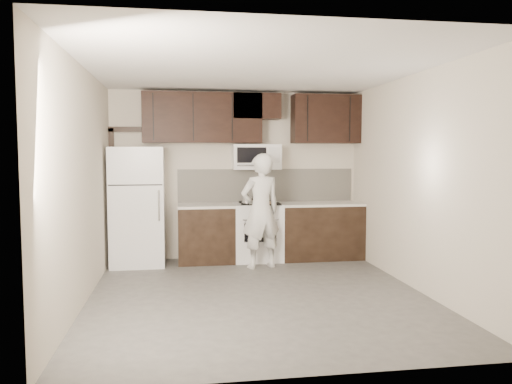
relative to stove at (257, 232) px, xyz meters
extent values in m
plane|color=#4B4947|center=(-0.30, -1.94, -0.46)|extent=(4.50, 4.50, 0.00)
plane|color=beige|center=(-0.30, 0.31, 0.89)|extent=(4.00, 0.00, 4.00)
plane|color=white|center=(-0.30, -1.94, 2.24)|extent=(4.50, 4.50, 0.00)
cube|color=black|center=(-0.81, 0.00, -0.03)|extent=(0.87, 0.62, 0.87)
cube|color=black|center=(1.04, 0.00, -0.03)|extent=(1.32, 0.62, 0.87)
cube|color=silver|center=(-0.81, 0.00, 0.43)|extent=(0.87, 0.64, 0.04)
cube|color=silver|center=(1.04, 0.00, 0.43)|extent=(1.32, 0.64, 0.04)
cube|color=white|center=(0.00, 0.00, -0.02)|extent=(0.76, 0.62, 0.89)
cube|color=white|center=(0.00, 0.00, 0.44)|extent=(0.76, 0.62, 0.02)
cube|color=black|center=(0.00, -0.30, 0.04)|extent=(0.50, 0.01, 0.30)
cylinder|color=silver|center=(0.00, -0.34, 0.24)|extent=(0.55, 0.02, 0.02)
cylinder|color=black|center=(-0.18, -0.15, 0.46)|extent=(0.20, 0.20, 0.03)
cylinder|color=black|center=(0.18, -0.15, 0.46)|extent=(0.20, 0.20, 0.03)
cylinder|color=black|center=(-0.18, 0.15, 0.46)|extent=(0.20, 0.20, 0.03)
cylinder|color=black|center=(0.18, 0.15, 0.46)|extent=(0.20, 0.20, 0.03)
cube|color=beige|center=(0.20, 0.30, 0.72)|extent=(2.90, 0.02, 0.54)
cube|color=black|center=(-0.85, 0.14, 1.80)|extent=(1.85, 0.35, 0.78)
cube|color=black|center=(1.15, 0.14, 1.80)|extent=(1.10, 0.35, 0.78)
cube|color=black|center=(0.00, 0.14, 1.99)|extent=(0.76, 0.35, 0.40)
cube|color=white|center=(0.00, 0.12, 1.19)|extent=(0.76, 0.38, 0.40)
cube|color=black|center=(-0.10, -0.07, 1.22)|extent=(0.46, 0.01, 0.24)
cube|color=silver|center=(0.26, -0.07, 1.22)|extent=(0.18, 0.01, 0.24)
cylinder|color=silver|center=(-0.10, -0.10, 1.06)|extent=(0.46, 0.02, 0.02)
cube|color=white|center=(-1.85, -0.05, 0.44)|extent=(0.80, 0.72, 1.80)
cube|color=black|center=(-1.85, -0.41, 0.79)|extent=(0.77, 0.01, 0.02)
cylinder|color=silver|center=(-1.52, -0.44, 0.49)|extent=(0.03, 0.03, 0.45)
cube|color=black|center=(-2.26, 0.27, 0.59)|extent=(0.08, 0.08, 2.10)
cube|color=black|center=(-2.05, 0.27, 1.62)|extent=(0.50, 0.08, 0.08)
cylinder|color=silver|center=(-0.18, -0.15, 0.51)|extent=(0.17, 0.17, 0.13)
sphere|color=black|center=(-0.18, -0.15, 0.59)|extent=(0.04, 0.04, 0.04)
cylinder|color=black|center=(-0.05, -0.17, 0.53)|extent=(0.16, 0.05, 0.02)
cube|color=black|center=(0.13, -0.17, 0.46)|extent=(0.42, 0.32, 0.02)
cylinder|color=#CBB088|center=(0.13, -0.17, 0.48)|extent=(0.29, 0.29, 0.02)
imported|color=white|center=(-0.03, -0.52, 0.39)|extent=(0.71, 0.57, 1.71)
camera|label=1|loc=(-1.23, -7.78, 1.25)|focal=35.00mm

